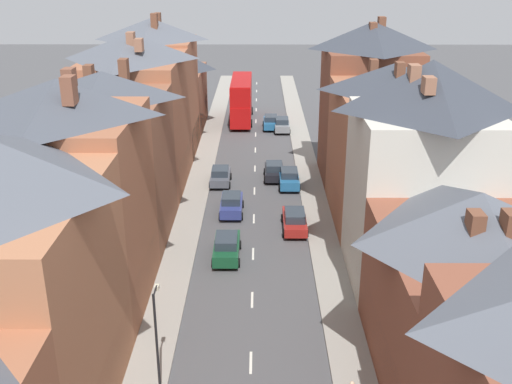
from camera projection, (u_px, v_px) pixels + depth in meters
name	position (u px, v px, depth m)	size (l,w,h in m)	color
pavement_left	(199.00, 182.00, 54.77)	(2.20, 104.00, 0.14)	gray
pavement_right	(310.00, 182.00, 54.72)	(2.20, 104.00, 0.14)	gray
centre_line_dashes	(254.00, 191.00, 52.91)	(0.14, 97.80, 0.01)	silver
terrace_row_left	(100.00, 168.00, 39.87)	(8.00, 75.78, 14.30)	brown
terrace_row_right	(446.00, 224.00, 31.16)	(8.00, 56.64, 14.56)	brown
double_decker_bus_lead	(241.00, 99.00, 74.29)	(2.74, 10.80, 5.30)	#B70F0F
car_near_silver	(282.00, 124.00, 70.65)	(1.90, 4.19, 1.65)	gray
car_parked_left_a	(227.00, 247.00, 40.89)	(1.90, 4.30, 1.71)	#144728
car_parked_right_a	(220.00, 176.00, 54.21)	(1.90, 3.88, 1.61)	#4C515B
car_mid_black	(232.00, 204.00, 47.94)	(1.90, 4.02, 1.70)	navy
car_parked_left_b	(295.00, 220.00, 45.16)	(1.90, 4.47, 1.58)	maroon
car_mid_white	(271.00, 122.00, 71.66)	(1.90, 4.01, 1.66)	#236093
car_far_grey	(274.00, 171.00, 55.44)	(1.90, 3.85, 1.62)	black
car_parked_right_b	(289.00, 178.00, 53.58)	(1.90, 4.09, 1.69)	#236093
street_lamp	(157.00, 335.00, 27.29)	(0.20, 1.12, 5.50)	black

